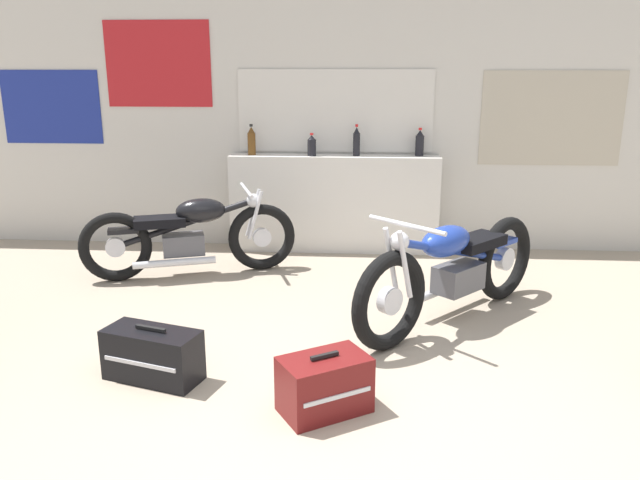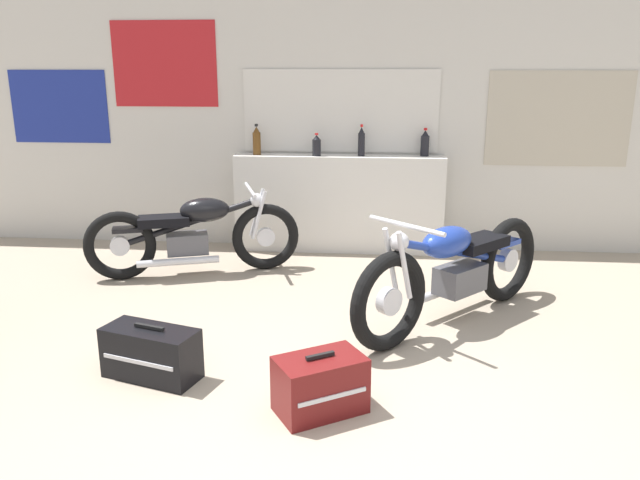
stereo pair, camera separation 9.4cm
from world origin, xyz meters
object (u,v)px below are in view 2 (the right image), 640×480
Objects in this scene: bottle_left_center at (317,146)px; motorcycle_blue at (455,270)px; bottle_center at (361,142)px; hard_case_darkred at (320,385)px; motorcycle_black at (194,234)px; hard_case_black at (151,353)px; bottle_leftmost at (257,141)px; bottle_right_center at (425,144)px.

bottle_left_center is 0.14× the size of motorcycle_blue.
hard_case_darkred is (-0.12, -3.17, -0.96)m from bottle_center.
motorcycle_blue is (1.19, -1.79, -0.68)m from bottle_left_center.
motorcycle_black reaches higher than hard_case_black.
bottle_center is 0.17× the size of motorcycle_black.
motorcycle_black is at bearing 120.95° from hard_case_darkred.
hard_case_darkred is (0.32, -3.13, -0.93)m from bottle_left_center.
bottle_center is at bearing 0.20° from bottle_leftmost.
motorcycle_blue is at bearing 57.12° from hard_case_darkred.
bottle_right_center reaches higher than motorcycle_black.
bottle_center reaches higher than bottle_right_center.
motorcycle_blue is at bearing -56.32° from bottle_left_center.
bottle_left_center reaches higher than motorcycle_black.
motorcycle_blue is (0.75, -1.83, -0.71)m from bottle_center.
hard_case_darkred is (-0.87, -1.34, -0.25)m from motorcycle_blue.
motorcycle_blue is (1.80, -1.82, -0.71)m from bottle_leftmost.
hard_case_darkred is 0.88× the size of hard_case_black.
bottle_center is (1.06, 0.00, 0.00)m from bottle_leftmost.
bottle_center reaches higher than hard_case_darkred.
motorcycle_blue reaches higher than hard_case_black.
bottle_left_center is at bearing -174.75° from bottle_center.
hard_case_darkred is 1.10m from hard_case_black.
motorcycle_black is (-2.11, -0.96, -0.72)m from bottle_right_center.
bottle_center is 1.89m from motorcycle_black.
bottle_center is at bearing 67.60° from hard_case_black.
bottle_center is at bearing 31.60° from motorcycle_black.
bottle_right_center is at bearing 24.50° from motorcycle_black.
bottle_leftmost is at bearing -178.12° from bottle_right_center.
bottle_leftmost is 0.61m from bottle_left_center.
bottle_right_center is at bearing 58.19° from hard_case_black.
motorcycle_black is (-2.22, 0.92, -0.02)m from motorcycle_blue.
hard_case_darkred is at bearing -103.12° from bottle_right_center.
bottle_center is 0.63m from bottle_right_center.
motorcycle_black is (-1.48, -0.91, -0.74)m from bottle_center.
motorcycle_blue is at bearing -22.47° from motorcycle_black.
hard_case_black is at bearing -151.57° from motorcycle_blue.
bottle_right_center reaches higher than hard_case_darkred.
hard_case_black is (-0.74, -2.83, -0.93)m from bottle_left_center.
hard_case_black is at bearing -121.81° from bottle_right_center.
motorcycle_blue is (0.12, -1.88, -0.70)m from bottle_right_center.
hard_case_black is (-1.81, -2.93, -0.95)m from bottle_right_center.
bottle_leftmost is 1.11× the size of bottle_right_center.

